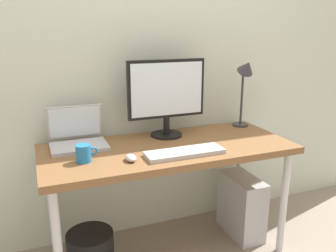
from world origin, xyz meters
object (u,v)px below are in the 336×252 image
(monitor, at_px, (167,94))
(desk_lamp, at_px, (246,78))
(laptop, at_px, (77,136))
(coffee_mug, at_px, (84,153))
(desk, at_px, (168,156))
(computer_tower, at_px, (242,206))
(keyboard, at_px, (185,153))
(mouse, at_px, (131,158))

(monitor, bearing_deg, desk_lamp, 0.09)
(laptop, height_order, coffee_mug, laptop)
(laptop, bearing_deg, desk, -21.93)
(monitor, distance_m, coffee_mug, 0.66)
(coffee_mug, relative_size, computer_tower, 0.27)
(desk_lamp, bearing_deg, desk, -163.86)
(computer_tower, bearing_deg, keyboard, -159.62)
(keyboard, bearing_deg, laptop, 144.52)
(keyboard, bearing_deg, monitor, 84.94)
(desk, distance_m, monitor, 0.39)
(desk_lamp, relative_size, computer_tower, 1.14)
(mouse, relative_size, coffee_mug, 0.79)
(monitor, bearing_deg, keyboard, -95.06)
(monitor, relative_size, mouse, 5.55)
(desk_lamp, distance_m, keyboard, 0.78)
(desk, height_order, coffee_mug, coffee_mug)
(laptop, height_order, computer_tower, laptop)
(laptop, relative_size, computer_tower, 0.76)
(computer_tower, bearing_deg, desk, -177.97)
(laptop, bearing_deg, keyboard, -35.48)
(desk_lamp, xyz_separation_m, keyboard, (-0.60, -0.36, -0.33))
(desk, bearing_deg, monitor, 71.25)
(desk_lamp, bearing_deg, coffee_mug, -166.98)
(desk_lamp, bearing_deg, keyboard, -149.31)
(monitor, height_order, computer_tower, monitor)
(mouse, bearing_deg, computer_tower, 12.06)
(desk_lamp, height_order, coffee_mug, desk_lamp)
(monitor, distance_m, laptop, 0.60)
(mouse, distance_m, computer_tower, 1.00)
(desk, bearing_deg, laptop, 158.07)
(keyboard, relative_size, coffee_mug, 3.87)
(laptop, relative_size, desk_lamp, 0.67)
(monitor, relative_size, laptop, 1.56)
(desk, relative_size, mouse, 16.29)
(desk, xyz_separation_m, keyboard, (0.03, -0.17, 0.08))
(monitor, xyz_separation_m, mouse, (-0.33, -0.34, -0.26))
(computer_tower, bearing_deg, coffee_mug, -174.68)
(desk_lamp, height_order, keyboard, desk_lamp)
(monitor, xyz_separation_m, computer_tower, (0.49, -0.16, -0.79))
(desk, bearing_deg, coffee_mug, -171.07)
(laptop, xyz_separation_m, desk_lamp, (1.13, -0.02, 0.29))
(desk, relative_size, coffee_mug, 12.89)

